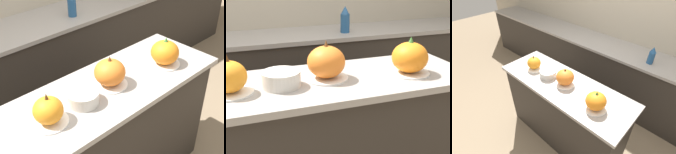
{
  "view_description": "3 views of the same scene",
  "coord_description": "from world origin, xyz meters",
  "views": [
    {
      "loc": [
        -1.08,
        -1.16,
        2.04
      ],
      "look_at": [
        0.05,
        0.03,
        0.96
      ],
      "focal_mm": 50.0,
      "sensor_mm": 36.0,
      "label": 1
    },
    {
      "loc": [
        -0.45,
        -1.42,
        1.48
      ],
      "look_at": [
        0.05,
        -0.05,
        0.95
      ],
      "focal_mm": 50.0,
      "sensor_mm": 36.0,
      "label": 2
    },
    {
      "loc": [
        1.01,
        -1.08,
        2.14
      ],
      "look_at": [
        0.01,
        -0.01,
        1.03
      ],
      "focal_mm": 28.0,
      "sensor_mm": 36.0,
      "label": 3
    }
  ],
  "objects": [
    {
      "name": "back_counter",
      "position": [
        0.0,
        1.16,
        0.47
      ],
      "size": [
        6.0,
        0.6,
        0.93
      ],
      "color": "#2D2823",
      "rests_on": "ground_plane"
    },
    {
      "name": "pumpkin_cake_left",
      "position": [
        -0.46,
        -0.02,
        1.0
      ],
      "size": [
        0.21,
        0.21,
        0.19
      ],
      "color": "white",
      "rests_on": "kitchen_island"
    },
    {
      "name": "pumpkin_cake_center",
      "position": [
        0.01,
        0.01,
        1.01
      ],
      "size": [
        0.22,
        0.22,
        0.2
      ],
      "color": "white",
      "rests_on": "kitchen_island"
    },
    {
      "name": "pumpkin_cake_right",
      "position": [
        0.45,
        -0.06,
        1.01
      ],
      "size": [
        0.22,
        0.22,
        0.2
      ],
      "color": "white",
      "rests_on": "kitchen_island"
    },
    {
      "name": "bottle_tall",
      "position": [
        0.52,
        1.06,
        1.04
      ],
      "size": [
        0.08,
        0.08,
        0.23
      ],
      "color": "#235184",
      "rests_on": "back_counter"
    },
    {
      "name": "mixing_bowl",
      "position": [
        -0.23,
        -0.02,
        0.97
      ],
      "size": [
        0.18,
        0.18,
        0.08
      ],
      "color": "beige",
      "rests_on": "kitchen_island"
    }
  ]
}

